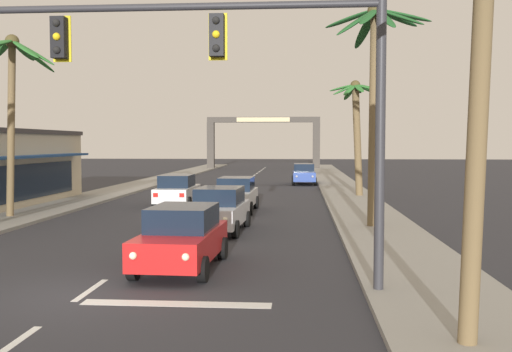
{
  "coord_description": "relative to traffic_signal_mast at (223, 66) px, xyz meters",
  "views": [
    {
      "loc": [
        4.78,
        -12.44,
        3.36
      ],
      "look_at": [
        3.22,
        8.0,
        2.2
      ],
      "focal_mm": 40.9,
      "sensor_mm": 36.0,
      "label": 1
    }
  ],
  "objects": [
    {
      "name": "sedan_lead_at_stop_bar",
      "position": [
        -1.43,
        2.36,
        -4.21
      ],
      "size": [
        2.07,
        4.5,
        1.68
      ],
      "color": "red",
      "rests_on": "ground"
    },
    {
      "name": "sedan_oncoming_far",
      "position": [
        -4.81,
        17.62,
        -4.21
      ],
      "size": [
        1.97,
        4.46,
        1.68
      ],
      "color": "silver",
      "rests_on": "ground"
    },
    {
      "name": "ground_plane",
      "position": [
        -3.06,
        -0.44,
        -5.07
      ],
      "size": [
        220.0,
        220.0,
        0.0
      ],
      "primitive_type": "plane",
      "color": "#2D2D33"
    },
    {
      "name": "sedan_fifth_in_queue",
      "position": [
        -1.43,
        15.46,
        -4.21
      ],
      "size": [
        2.02,
        4.48,
        1.68
      ],
      "color": "silver",
      "rests_on": "ground"
    },
    {
      "name": "town_gateway_arch",
      "position": [
        -3.06,
        62.22,
        -0.72
      ],
      "size": [
        14.57,
        0.9,
        6.72
      ],
      "color": "#423D38",
      "rests_on": "ground"
    },
    {
      "name": "sidewalk_left",
      "position": [
        -10.86,
        19.56,
        -5.0
      ],
      "size": [
        3.2,
        110.0,
        0.14
      ],
      "primitive_type": "cube",
      "color": "gray",
      "rests_on": "ground"
    },
    {
      "name": "palm_left_second",
      "position": [
        -10.88,
        11.85,
        1.04
      ],
      "size": [
        4.19,
        4.37,
        8.08
      ],
      "color": "brown",
      "rests_on": "ground"
    },
    {
      "name": "lane_markings",
      "position": [
        -2.65,
        19.22,
        -5.06
      ],
      "size": [
        4.28,
        86.62,
        0.01
      ],
      "color": "silver",
      "rests_on": "ground"
    },
    {
      "name": "traffic_signal_mast",
      "position": [
        0.0,
        0.0,
        0.0
      ],
      "size": [
        10.91,
        0.41,
        6.97
      ],
      "color": "#2D2D33",
      "rests_on": "ground"
    },
    {
      "name": "sidewalk_right",
      "position": [
        4.74,
        19.56,
        -5.0
      ],
      "size": [
        3.2,
        110.0,
        0.14
      ],
      "primitive_type": "cube",
      "color": "gray",
      "rests_on": "ground"
    },
    {
      "name": "palm_right_second",
      "position": [
        4.58,
        9.94,
        1.29
      ],
      "size": [
        4.09,
        3.84,
        8.72
      ],
      "color": "brown",
      "rests_on": "ground"
    },
    {
      "name": "sedan_parked_nearest_kerb",
      "position": [
        2.0,
        34.65,
        -4.21
      ],
      "size": [
        2.03,
        4.48,
        1.68
      ],
      "color": "navy",
      "rests_on": "ground"
    },
    {
      "name": "sedan_third_in_queue",
      "position": [
        -1.34,
        8.91,
        -4.21
      ],
      "size": [
        2.12,
        4.51,
        1.68
      ],
      "color": "silver",
      "rests_on": "ground"
    },
    {
      "name": "palm_right_third",
      "position": [
        5.15,
        23.32,
        -0.16
      ],
      "size": [
        3.22,
        3.13,
        7.2
      ],
      "color": "brown",
      "rests_on": "ground"
    }
  ]
}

